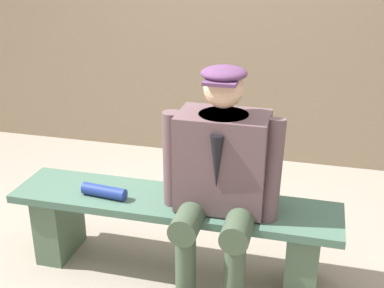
# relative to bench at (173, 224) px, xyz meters

# --- Properties ---
(ground_plane) EXTENTS (30.00, 30.00, 0.00)m
(ground_plane) POSITION_rel_bench_xyz_m (0.00, 0.00, -0.31)
(ground_plane) COLOR gray
(bench) EXTENTS (1.87, 0.40, 0.47)m
(bench) POSITION_rel_bench_xyz_m (0.00, 0.00, 0.00)
(bench) COLOR #436554
(bench) RESTS_ON ground
(seated_man) EXTENTS (0.64, 0.61, 1.26)m
(seated_man) POSITION_rel_bench_xyz_m (-0.28, 0.06, 0.39)
(seated_man) COLOR #5D464A
(seated_man) RESTS_ON ground
(rolled_magazine) EXTENTS (0.27, 0.10, 0.07)m
(rolled_magazine) POSITION_rel_bench_xyz_m (0.39, 0.07, 0.20)
(rolled_magazine) COLOR navy
(rolled_magazine) RESTS_ON bench
(stadium_wall) EXTENTS (12.00, 0.24, 1.71)m
(stadium_wall) POSITION_rel_bench_xyz_m (0.00, -1.89, 0.55)
(stadium_wall) COLOR #86735B
(stadium_wall) RESTS_ON ground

